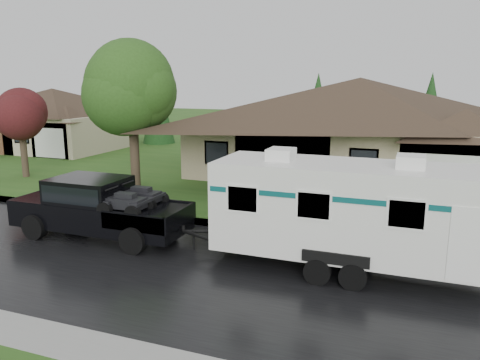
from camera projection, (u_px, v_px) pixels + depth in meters
name	position (u px, v px, depth m)	size (l,w,h in m)	color
ground	(243.00, 251.00, 15.72)	(140.00, 140.00, 0.00)	#275119
road	(219.00, 273.00, 13.89)	(140.00, 8.00, 0.01)	black
curb	(263.00, 229.00, 17.76)	(140.00, 0.50, 0.15)	gray
lawn	(325.00, 170.00, 29.43)	(140.00, 26.00, 0.15)	#275119
house_main	(363.00, 116.00, 26.84)	(19.44, 10.80, 6.90)	#9A8B68
house_far	(55.00, 114.00, 37.09)	(10.80, 8.64, 5.80)	tan
tree_left_green	(132.00, 91.00, 22.54)	(4.31, 4.31, 7.13)	#382B1E
tree_red	(20.00, 115.00, 26.24)	(3.07, 3.07, 5.09)	#382B1E
shrub_row	(344.00, 181.00, 23.41)	(13.60, 1.00, 1.00)	#143814
pickup_truck	(97.00, 206.00, 16.94)	(6.52, 2.48, 2.17)	black
travel_trailer	(344.00, 209.00, 13.75)	(8.04, 2.83, 3.61)	white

